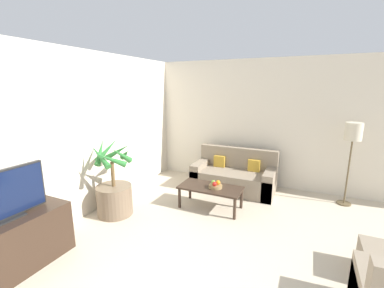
# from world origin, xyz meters

# --- Properties ---
(wall_back) EXTENTS (8.54, 0.06, 2.70)m
(wall_back) POSITION_xyz_m (0.00, 5.98, 1.35)
(wall_back) COLOR beige
(wall_back) RESTS_ON ground_plane
(wall_left) EXTENTS (0.06, 7.55, 2.70)m
(wall_left) POSITION_xyz_m (-3.50, 2.97, 1.35)
(wall_left) COLOR beige
(wall_left) RESTS_ON ground_plane
(tv_console) EXTENTS (0.51, 1.24, 0.66)m
(tv_console) POSITION_xyz_m (-3.17, 1.93, 0.33)
(tv_console) COLOR #332319
(tv_console) RESTS_ON ground_plane
(television) EXTENTS (0.18, 0.89, 0.58)m
(television) POSITION_xyz_m (-3.17, 1.93, 0.95)
(television) COLOR black
(television) RESTS_ON tv_console
(potted_palm) EXTENTS (0.66, 0.73, 1.30)m
(potted_palm) POSITION_xyz_m (-3.06, 3.50, 0.39)
(potted_palm) COLOR brown
(potted_palm) RESTS_ON ground_plane
(sofa_loveseat) EXTENTS (1.67, 0.79, 0.85)m
(sofa_loveseat) POSITION_xyz_m (-1.52, 5.40, 0.28)
(sofa_loveseat) COLOR gray
(sofa_loveseat) RESTS_ON ground_plane
(floor_lamp) EXTENTS (0.28, 0.28, 1.52)m
(floor_lamp) POSITION_xyz_m (0.52, 5.57, 1.26)
(floor_lamp) COLOR brown
(floor_lamp) RESTS_ON ground_plane
(coffee_table) EXTENTS (1.10, 0.53, 0.40)m
(coffee_table) POSITION_xyz_m (-1.67, 4.39, 0.35)
(coffee_table) COLOR #38281E
(coffee_table) RESTS_ON ground_plane
(fruit_bowl) EXTENTS (0.23, 0.23, 0.06)m
(fruit_bowl) POSITION_xyz_m (-1.57, 4.38, 0.43)
(fruit_bowl) COLOR #997A4C
(fruit_bowl) RESTS_ON coffee_table
(apple_red) EXTENTS (0.08, 0.08, 0.08)m
(apple_red) POSITION_xyz_m (-1.57, 4.32, 0.49)
(apple_red) COLOR red
(apple_red) RESTS_ON fruit_bowl
(apple_green) EXTENTS (0.08, 0.08, 0.08)m
(apple_green) POSITION_xyz_m (-1.62, 4.39, 0.49)
(apple_green) COLOR olive
(apple_green) RESTS_ON fruit_bowl
(orange_fruit) EXTENTS (0.08, 0.08, 0.08)m
(orange_fruit) POSITION_xyz_m (-1.54, 4.41, 0.49)
(orange_fruit) COLOR orange
(orange_fruit) RESTS_ON fruit_bowl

